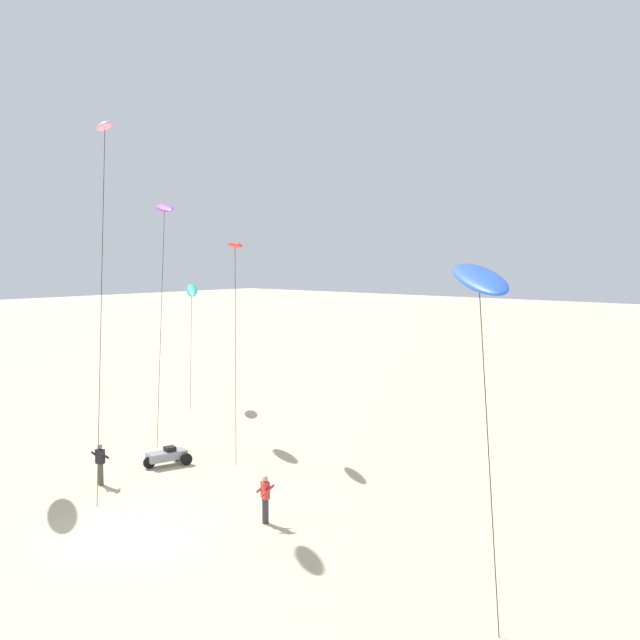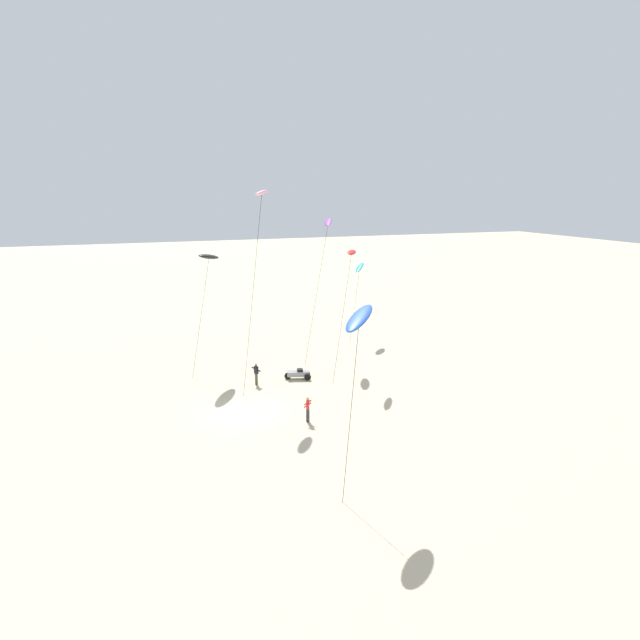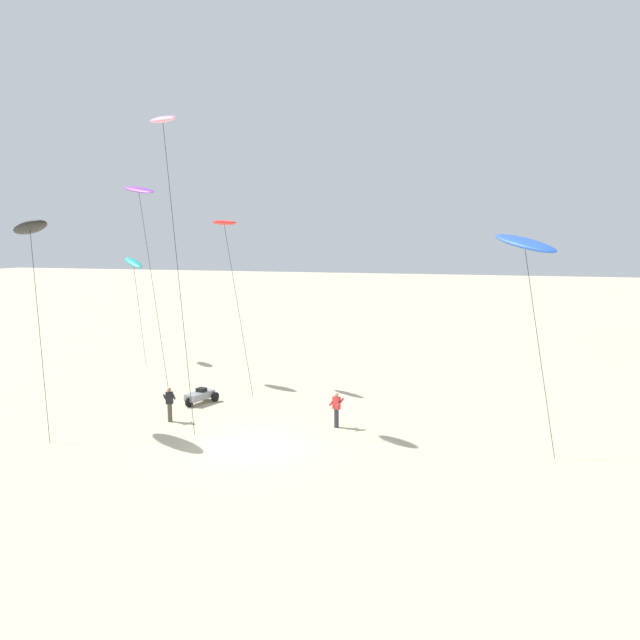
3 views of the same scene
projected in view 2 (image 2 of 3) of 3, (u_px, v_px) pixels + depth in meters
name	position (u px, v px, depth m)	size (l,w,h in m)	color
ground_plane	(244.00, 414.00, 36.80)	(260.00, 260.00, 0.00)	beige
kite_purple	(328.00, 223.00, 48.48)	(5.27, 4.48, 12.19)	purple
kite_pink	(262.00, 195.00, 39.67)	(3.66, 3.29, 14.61)	pink
kite_black	(209.00, 257.00, 44.39)	(3.92, 3.42, 9.75)	black
kite_blue	(359.00, 318.00, 26.19)	(2.99, 2.79, 9.15)	blue
kite_red	(351.00, 253.00, 43.50)	(4.03, 3.60, 9.91)	red
kite_teal	(360.00, 268.00, 54.55)	(3.17, 2.83, 7.58)	teal
kite_flyer_nearest	(256.00, 373.00, 42.09)	(0.68, 0.66, 1.67)	#4C4738
kite_flyer_middle	(308.00, 409.00, 35.32)	(0.67, 0.65, 1.67)	#33333D
beach_buggy	(299.00, 374.00, 43.50)	(1.30, 2.13, 0.82)	gray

